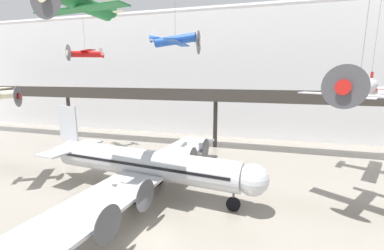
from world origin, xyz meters
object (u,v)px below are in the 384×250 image
Objects in this scene: suspended_plane_blue_trainer at (175,40)px; suspended_plane_white_twin at (369,93)px; suspended_plane_silver_racer at (358,91)px; suspended_plane_red_highwing at (85,54)px; suspended_plane_green_biplane at (82,3)px; airliner_silver_main at (143,164)px.

suspended_plane_white_twin is at bearing 8.60° from suspended_plane_blue_trainer.
suspended_plane_blue_trainer reaches higher than suspended_plane_silver_racer.
suspended_plane_blue_trainer reaches higher than suspended_plane_red_highwing.
suspended_plane_green_biplane is (13.29, -17.07, 2.13)m from suspended_plane_red_highwing.
suspended_plane_blue_trainer reaches higher than airliner_silver_main.
suspended_plane_silver_racer is at bearing -21.63° from suspended_plane_blue_trainer.
suspended_plane_white_twin is (23.55, 11.68, 7.05)m from airliner_silver_main.
suspended_plane_blue_trainer is 19.45m from suspended_plane_silver_racer.
suspended_plane_blue_trainer is 1.01× the size of suspended_plane_red_highwing.
suspended_plane_silver_racer is 22.95m from suspended_plane_green_biplane.
suspended_plane_white_twin is at bearing 32.86° from airliner_silver_main.
suspended_plane_red_highwing is at bearing -134.60° from suspended_plane_green_biplane.
airliner_silver_main is at bearing -54.65° from suspended_plane_silver_racer.
suspended_plane_white_twin is 1.71× the size of suspended_plane_blue_trainer.
airliner_silver_main is 2.27× the size of suspended_plane_white_twin.
airliner_silver_main is 3.91× the size of suspended_plane_red_highwing.
suspended_plane_red_highwing is 21.74m from suspended_plane_green_biplane.
suspended_plane_red_highwing is (-16.49, 5.03, -0.80)m from suspended_plane_blue_trainer.
suspended_plane_white_twin is 1.10× the size of suspended_plane_silver_racer.
suspended_plane_red_highwing is at bearing -155.88° from suspended_plane_white_twin.
suspended_plane_blue_trainer reaches higher than suspended_plane_white_twin.
suspended_plane_red_highwing is at bearing 159.08° from suspended_plane_blue_trainer.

